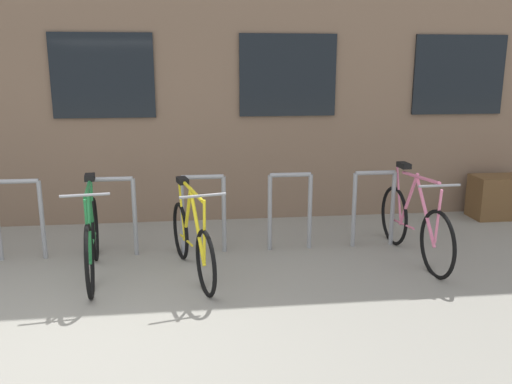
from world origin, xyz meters
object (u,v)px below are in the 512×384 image
at_px(bicycle_pink, 414,224).
at_px(bicycle_yellow, 192,240).
at_px(planter_box, 497,197).
at_px(bicycle_green, 92,239).

distance_m(bicycle_pink, bicycle_yellow, 2.45).
bearing_deg(bicycle_yellow, bicycle_pink, 4.18).
bearing_deg(planter_box, bicycle_green, -164.16).
xyz_separation_m(bicycle_green, planter_box, (5.27, 1.50, -0.08)).
distance_m(bicycle_pink, planter_box, 2.30).
relative_size(bicycle_pink, bicycle_yellow, 1.07).
relative_size(bicycle_pink, planter_box, 2.54).
bearing_deg(bicycle_pink, bicycle_green, -178.44).
distance_m(bicycle_green, bicycle_yellow, 1.01).
xyz_separation_m(bicycle_yellow, planter_box, (4.26, 1.58, -0.06)).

